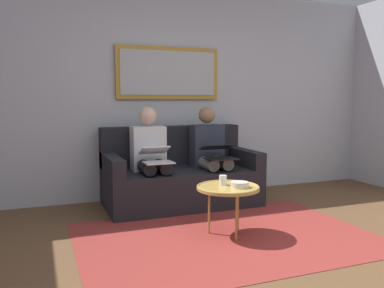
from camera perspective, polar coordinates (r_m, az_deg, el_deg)
name	(u,v)px	position (r m, az deg, el deg)	size (l,w,h in m)	color
ground_plane	(280,283)	(3.01, 12.42, -18.80)	(6.00, 5.20, 0.10)	brown
wall_rear	(166,93)	(5.10, -3.68, 7.21)	(6.00, 0.12, 2.60)	#B7BCC6
area_rug	(226,237)	(3.67, 4.92, -13.04)	(2.60, 1.80, 0.01)	maroon
couch	(179,177)	(4.72, -1.83, -4.74)	(1.74, 0.90, 0.90)	black
framed_mirror	(168,73)	(5.02, -3.38, 10.08)	(1.31, 0.05, 0.64)	#B7892D
coffee_table	(228,188)	(3.61, 5.15, -6.32)	(0.56, 0.56, 0.46)	tan
cup	(223,180)	(3.67, 4.44, -5.17)	(0.07, 0.07, 0.09)	silver
bowl	(240,185)	(3.59, 6.80, -5.78)	(0.16, 0.16, 0.05)	beige
person_left	(210,152)	(4.75, 2.59, -1.08)	(0.38, 0.58, 1.14)	#2D3342
laptop_black	(218,152)	(4.53, 3.79, -1.17)	(0.34, 0.37, 0.16)	black
person_right	(150,155)	(4.51, -5.94, -1.51)	(0.38, 0.58, 1.14)	silver
laptop_white	(156,156)	(4.28, -5.14, -1.65)	(0.31, 0.38, 0.17)	white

